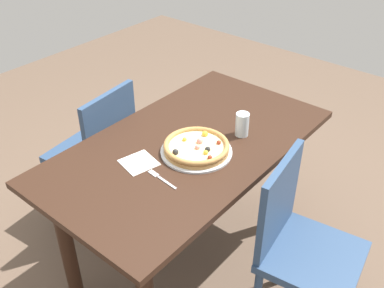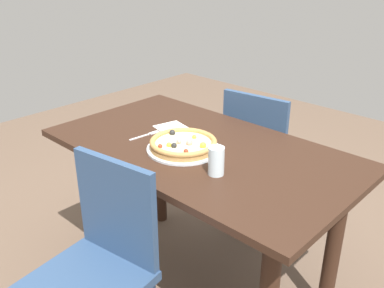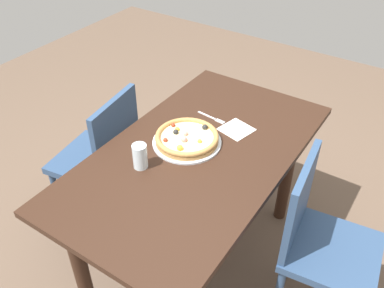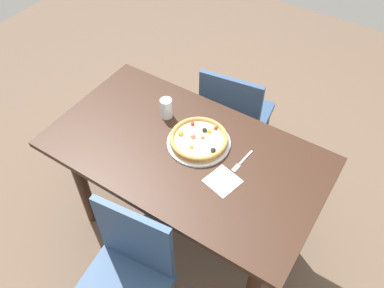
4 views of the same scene
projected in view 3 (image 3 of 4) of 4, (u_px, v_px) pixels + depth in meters
The scene contains 9 objects.
ground_plane at pixel (196, 258), 2.37m from camera, with size 6.00×6.00×0.00m, color brown.
dining_table at pixel (197, 174), 1.97m from camera, with size 1.40×0.78×0.78m.
chair_near at pixel (102, 157), 2.31m from camera, with size 0.45×0.45×0.89m.
chair_far at pixel (319, 241), 1.85m from camera, with size 0.45×0.45×0.89m.
plate at pixel (187, 142), 1.94m from camera, with size 0.32×0.32×0.01m, color silver.
pizza at pixel (187, 138), 1.93m from camera, with size 0.30×0.30×0.05m.
fork at pixel (213, 118), 2.11m from camera, with size 0.03×0.17×0.00m.
drinking_glass at pixel (140, 156), 1.78m from camera, with size 0.06×0.06×0.12m, color silver.
napkin at pixel (236, 129), 2.03m from camera, with size 0.14×0.14×0.00m, color white.
Camera 3 is at (1.25, 0.80, 1.96)m, focal length 38.84 mm.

